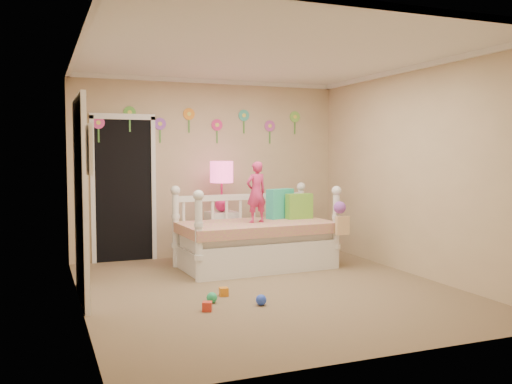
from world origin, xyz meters
name	(u,v)px	position (x,y,z in m)	size (l,w,h in m)	color
floor	(267,289)	(0.00, 0.00, 0.00)	(4.00, 4.50, 0.01)	#7F684C
ceiling	(268,54)	(0.00, 0.00, 2.60)	(4.00, 4.50, 0.01)	white
back_wall	(209,168)	(0.00, 2.25, 1.30)	(4.00, 0.01, 2.60)	tan
left_wall	(78,176)	(-2.00, 0.00, 1.30)	(0.01, 4.50, 2.60)	tan
right_wall	(416,171)	(2.00, 0.00, 1.30)	(0.01, 4.50, 2.60)	tan
crown_molding	(268,57)	(0.00, 0.00, 2.57)	(4.00, 4.50, 0.06)	white
daybed	(256,227)	(0.31, 1.14, 0.55)	(2.02, 1.09, 1.10)	white
pillow_turquoise	(280,204)	(0.78, 1.41, 0.82)	(0.41, 0.14, 0.41)	#29D1AD
pillow_lime	(299,206)	(1.00, 1.26, 0.79)	(0.37, 0.14, 0.35)	#70BA38
child	(256,192)	(0.30, 1.09, 1.01)	(0.29, 0.19, 0.80)	#D02F6A
nightstand	(222,235)	(0.07, 1.86, 0.34)	(0.41, 0.31, 0.69)	white
table_lamp	(222,178)	(0.07, 1.86, 1.17)	(0.33, 0.33, 0.72)	#D11B5F
closet_doorway	(124,188)	(-1.25, 2.23, 1.03)	(0.90, 0.04, 2.07)	black
flower_decals	(203,125)	(-0.09, 2.24, 1.94)	(3.40, 0.02, 0.50)	#B2668C
mirror_closet	(81,199)	(-1.96, 0.30, 1.05)	(0.07, 1.30, 2.10)	white
wall_picture	(89,150)	(-1.97, -0.90, 1.55)	(0.05, 0.34, 0.42)	white
hanging_bag	(340,219)	(1.27, 0.58, 0.67)	(0.20, 0.16, 0.36)	beige
toy_scatter	(214,290)	(-0.63, -0.04, 0.06)	(0.80, 1.30, 0.11)	#996666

